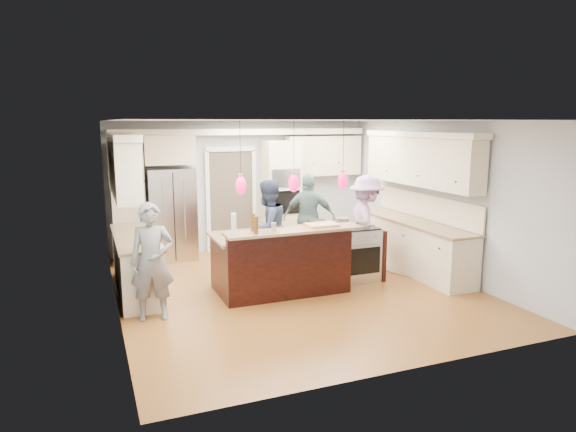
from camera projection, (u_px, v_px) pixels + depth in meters
name	position (u px, v px, depth m)	size (l,w,h in m)	color
ground_plane	(296.00, 289.00, 8.34)	(6.00, 6.00, 0.00)	#A4682D
room_shell	(296.00, 178.00, 8.01)	(5.54, 6.04, 2.72)	#B2BCC6
refrigerator	(171.00, 214.00, 10.03)	(0.90, 0.70, 1.80)	#B7B7BC
oven_column	(281.00, 195.00, 10.84)	(0.72, 0.69, 2.30)	beige
back_upper_cabinets	(209.00, 173.00, 10.29)	(5.30, 0.61, 2.54)	beige
right_counter_run	(414.00, 213.00, 9.31)	(0.64, 3.10, 2.51)	beige
left_cabinets	(132.00, 228.00, 8.00)	(0.64, 2.30, 2.51)	beige
kitchen_island	(280.00, 261.00, 8.23)	(2.10, 1.46, 1.12)	black
island_range	(355.00, 253.00, 8.81)	(0.82, 0.71, 0.92)	#B7B7BC
pendant_lights	(294.00, 183.00, 7.46)	(1.75, 0.15, 1.03)	black
person_bar_end	(152.00, 262.00, 6.95)	(0.59, 0.39, 1.62)	slate
person_far_left	(268.00, 229.00, 8.90)	(0.83, 0.65, 1.71)	#293651
person_far_right	(309.00, 218.00, 9.91)	(1.00, 0.42, 1.70)	#4C6A68
person_range_side	(366.00, 223.00, 9.26)	(1.13, 0.65, 1.74)	#AA84B2
floor_rug	(409.00, 271.00, 9.36)	(0.68, 0.99, 0.01)	olive
water_bottle	(234.00, 224.00, 7.10)	(0.07, 0.07, 0.32)	silver
beer_bottle_a	(255.00, 223.00, 7.42)	(0.06, 0.06, 0.22)	#492E0D
beer_bottle_b	(256.00, 225.00, 7.20)	(0.06, 0.06, 0.26)	#492E0D
beer_bottle_c	(253.00, 222.00, 7.40)	(0.07, 0.07, 0.26)	#492E0D
drink_can	(274.00, 227.00, 7.38)	(0.07, 0.07, 0.13)	#B7B7BC
cutting_board	(322.00, 225.00, 7.79)	(0.47, 0.33, 0.04)	tan
pot_large	(342.00, 221.00, 8.84)	(0.23, 0.23, 0.13)	#B7B7BC
pot_small	(362.00, 224.00, 8.69)	(0.21, 0.21, 0.11)	#B7B7BC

